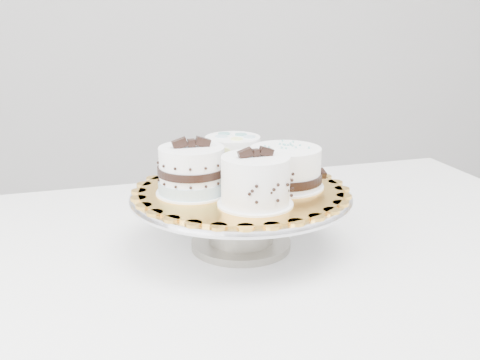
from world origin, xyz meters
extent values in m
cube|color=white|center=(-0.06, 0.01, 0.73)|extent=(1.35, 0.93, 0.04)
cube|color=white|center=(0.53, 0.43, 0.35)|extent=(0.05, 0.05, 0.71)
cylinder|color=gray|center=(-0.04, 0.05, 0.76)|extent=(0.16, 0.16, 0.01)
cylinder|color=gray|center=(-0.04, 0.05, 0.79)|extent=(0.10, 0.10, 0.09)
cylinder|color=silver|center=(-0.04, 0.05, 0.84)|extent=(0.34, 0.34, 0.01)
cylinder|color=silver|center=(-0.04, 0.05, 0.84)|extent=(0.35, 0.35, 0.00)
cylinder|color=gold|center=(-0.04, 0.05, 0.85)|extent=(0.37, 0.37, 0.00)
cylinder|color=white|center=(-0.04, -0.03, 0.85)|extent=(0.11, 0.11, 0.00)
cylinder|color=white|center=(-0.04, -0.03, 0.89)|extent=(0.11, 0.11, 0.07)
cylinder|color=white|center=(-0.12, 0.05, 0.85)|extent=(0.11, 0.11, 0.00)
cylinder|color=white|center=(-0.12, 0.05, 0.89)|extent=(0.10, 0.10, 0.07)
cylinder|color=#A0C0CB|center=(-0.12, 0.05, 0.86)|extent=(0.11, 0.11, 0.02)
cylinder|color=black|center=(-0.12, 0.05, 0.89)|extent=(0.11, 0.11, 0.01)
cylinder|color=white|center=(-0.03, 0.12, 0.85)|extent=(0.11, 0.11, 0.00)
cylinder|color=white|center=(-0.03, 0.12, 0.89)|extent=(0.12, 0.12, 0.07)
cylinder|color=white|center=(0.03, 0.04, 0.85)|extent=(0.12, 0.12, 0.00)
cylinder|color=white|center=(0.03, 0.04, 0.88)|extent=(0.12, 0.12, 0.06)
cylinder|color=black|center=(0.03, 0.04, 0.87)|extent=(0.12, 0.12, 0.01)
camera|label=1|loc=(-0.27, -0.83, 1.14)|focal=45.00mm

